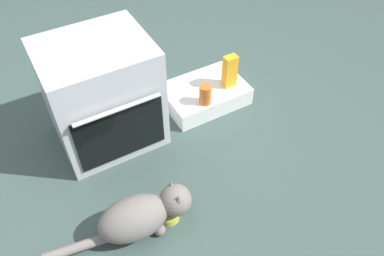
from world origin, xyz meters
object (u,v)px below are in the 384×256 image
pantry_cabinet (204,94)px  food_bowl (169,215)px  oven (102,95)px  juice_carton (230,71)px  sauce_jar (205,95)px  cat (141,215)px

pantry_cabinet → food_bowl: size_ratio=5.01×
oven → juice_carton: oven is taller
pantry_cabinet → sauce_jar: (-0.08, -0.14, 0.14)m
oven → sauce_jar: 0.66m
pantry_cabinet → sauce_jar: bearing=-120.2°
pantry_cabinet → juice_carton: bearing=-22.8°
oven → food_bowl: bearing=-86.3°
juice_carton → sauce_jar: size_ratio=1.71×
cat → sauce_jar: sauce_jar is taller
pantry_cabinet → food_bowl: 0.97m
oven → cat: 0.77m
oven → sauce_jar: size_ratio=4.94×
food_bowl → juice_carton: 1.07m
pantry_cabinet → cat: (-0.80, -0.71, 0.07)m
pantry_cabinet → cat: 1.07m
oven → cat: oven is taller
oven → juice_carton: 0.87m
juice_carton → sauce_jar: juice_carton is taller
food_bowl → sauce_jar: sauce_jar is taller
oven → pantry_cabinet: oven is taller
pantry_cabinet → juice_carton: juice_carton is taller
food_bowl → cat: size_ratio=0.14×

